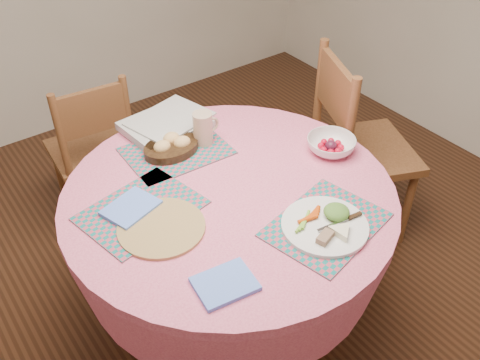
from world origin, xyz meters
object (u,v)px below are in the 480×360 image
(wicker_trivet, at_px, (161,227))
(dinner_plate, at_px, (327,224))
(dining_table, at_px, (230,230))
(chair_back, at_px, (94,148))
(fruit_bowl, at_px, (331,145))
(latte_mug, at_px, (203,128))
(bread_bowl, at_px, (171,146))
(chair_right, at_px, (356,145))

(wicker_trivet, distance_m, dinner_plate, 0.56)
(dining_table, height_order, chair_back, chair_back)
(chair_back, relative_size, fruit_bowl, 3.52)
(dinner_plate, xyz_separation_m, latte_mug, (-0.06, 0.67, 0.05))
(wicker_trivet, bearing_deg, chair_back, 81.47)
(dining_table, height_order, bread_bowl, bread_bowl)
(bread_bowl, bearing_deg, dinner_plate, -74.17)
(wicker_trivet, xyz_separation_m, fruit_bowl, (0.78, -0.01, 0.02))
(dining_table, relative_size, latte_mug, 9.08)
(bread_bowl, xyz_separation_m, latte_mug, (0.14, -0.02, 0.04))
(bread_bowl, bearing_deg, chair_back, 99.10)
(chair_right, relative_size, fruit_bowl, 4.07)
(dinner_plate, distance_m, latte_mug, 0.68)
(dining_table, xyz_separation_m, fruit_bowl, (0.48, -0.04, 0.22))
(chair_back, height_order, bread_bowl, chair_back)
(chair_back, bearing_deg, latte_mug, 115.04)
(chair_back, relative_size, bread_bowl, 3.75)
(latte_mug, bearing_deg, wicker_trivet, -139.28)
(chair_back, relative_size, dinner_plate, 2.92)
(wicker_trivet, bearing_deg, dining_table, 4.96)
(fruit_bowl, bearing_deg, chair_back, 121.53)
(dining_table, height_order, latte_mug, latte_mug)
(dining_table, distance_m, chair_back, 1.00)
(fruit_bowl, bearing_deg, chair_right, 25.65)
(wicker_trivet, height_order, bread_bowl, bread_bowl)
(chair_right, height_order, latte_mug, chair_right)
(chair_right, distance_m, dinner_plate, 0.91)
(chair_right, relative_size, chair_back, 1.16)
(dinner_plate, relative_size, latte_mug, 2.16)
(chair_right, distance_m, chair_back, 1.31)
(dinner_plate, height_order, bread_bowl, bread_bowl)
(wicker_trivet, xyz_separation_m, bread_bowl, (0.26, 0.36, 0.03))
(dinner_plate, height_order, fruit_bowl, fruit_bowl)
(fruit_bowl, bearing_deg, dining_table, 175.76)
(dining_table, relative_size, dinner_plate, 4.19)
(dining_table, bearing_deg, fruit_bowl, -4.24)
(chair_back, bearing_deg, chair_right, 145.23)
(dining_table, distance_m, wicker_trivet, 0.36)
(chair_back, bearing_deg, wicker_trivet, 86.37)
(dining_table, height_order, dinner_plate, dinner_plate)
(chair_right, xyz_separation_m, dinner_plate, (-0.71, -0.51, 0.25))
(chair_back, relative_size, wicker_trivet, 2.88)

